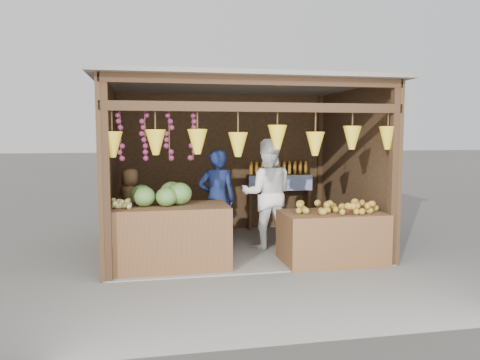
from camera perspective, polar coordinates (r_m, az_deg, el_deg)
name	(u,v)px	position (r m, az deg, el deg)	size (l,w,h in m)	color
ground	(238,247)	(7.75, -0.25, -8.21)	(80.00, 80.00, 0.00)	#514F49
stall_structure	(236,146)	(7.48, -0.44, 4.19)	(4.30, 3.30, 2.66)	slate
back_shelf	(279,185)	(9.07, 4.76, -0.58)	(1.25, 0.32, 1.32)	#382314
counter_left	(169,237)	(6.57, -8.67, -6.88)	(1.64, 0.85, 0.88)	#492C18
counter_right	(332,237)	(6.94, 11.14, -6.85)	(1.45, 0.85, 0.73)	#51331B
stool	(132,244)	(7.56, -13.08, -7.57)	(0.31, 0.31, 0.29)	black
man_standing	(217,200)	(7.47, -2.82, -2.42)	(0.59, 0.39, 1.62)	#131E49
woman_standing	(267,194)	(7.57, 3.33, -1.71)	(0.86, 0.67, 1.78)	white
vendor_seated	(131,201)	(7.44, -13.20, -2.56)	(0.51, 0.33, 1.04)	brown
melon_pile	(160,194)	(6.53, -9.69, -1.64)	(1.00, 0.50, 0.32)	#1E4412
tanfruit_pile	(121,203)	(6.39, -14.35, -2.76)	(0.34, 0.40, 0.13)	#9F9649
mango_pile	(337,205)	(6.85, 11.76, -2.96)	(1.40, 0.64, 0.22)	#C15D19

